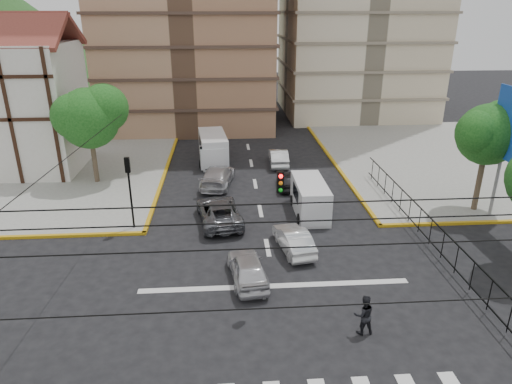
{
  "coord_description": "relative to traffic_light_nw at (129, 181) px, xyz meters",
  "views": [
    {
      "loc": [
        -2.21,
        -17.3,
        12.37
      ],
      "look_at": [
        -0.75,
        3.42,
        4.0
      ],
      "focal_mm": 32.0,
      "sensor_mm": 36.0,
      "label": 1
    }
  ],
  "objects": [
    {
      "name": "ground",
      "position": [
        7.8,
        -7.8,
        -3.11
      ],
      "size": [
        160.0,
        160.0,
        0.0
      ],
      "primitive_type": "plane",
      "color": "black",
      "rests_on": "ground"
    },
    {
      "name": "sidewalk_nw",
      "position": [
        -12.2,
        12.2,
        -3.04
      ],
      "size": [
        26.0,
        26.0,
        0.15
      ],
      "primitive_type": "cube",
      "color": "gray",
      "rests_on": "ground"
    },
    {
      "name": "sidewalk_ne",
      "position": [
        27.8,
        12.2,
        -3.04
      ],
      "size": [
        26.0,
        26.0,
        0.15
      ],
      "primitive_type": "cube",
      "color": "gray",
      "rests_on": "ground"
    },
    {
      "name": "stop_line",
      "position": [
        7.8,
        -6.6,
        -3.11
      ],
      "size": [
        13.0,
        0.4,
        0.01
      ],
      "primitive_type": "cube",
      "color": "silver",
      "rests_on": "ground"
    },
    {
      "name": "tudor_building",
      "position": [
        -11.2,
        12.2,
        2.14
      ],
      "size": [
        10.8,
        8.05,
        12.23
      ],
      "color": "silver",
      "rests_on": "ground"
    },
    {
      "name": "park_fence",
      "position": [
        16.8,
        -3.3,
        -3.11
      ],
      "size": [
        0.1,
        22.5,
        1.66
      ],
      "primitive_type": null,
      "color": "black",
      "rests_on": "ground"
    },
    {
      "name": "tree_park_c",
      "position": [
        21.89,
        1.21,
        2.22
      ],
      "size": [
        4.65,
        3.8,
        7.25
      ],
      "color": "#473828",
      "rests_on": "ground"
    },
    {
      "name": "tree_tudor",
      "position": [
        -4.1,
        8.21,
        2.11
      ],
      "size": [
        5.39,
        4.4,
        7.43
      ],
      "color": "#473828",
      "rests_on": "ground"
    },
    {
      "name": "traffic_light_nw",
      "position": [
        0.0,
        0.0,
        0.0
      ],
      "size": [
        0.28,
        0.22,
        4.4
      ],
      "color": "black",
      "rests_on": "ground"
    },
    {
      "name": "traffic_light_hanging",
      "position": [
        7.8,
        -9.84,
        2.79
      ],
      "size": [
        18.0,
        9.12,
        0.92
      ],
      "color": "black",
      "rests_on": "ground"
    },
    {
      "name": "van_right_lane",
      "position": [
        10.95,
        1.36,
        -2.07
      ],
      "size": [
        2.02,
        4.76,
        2.15
      ],
      "rotation": [
        0.0,
        0.0,
        0.0
      ],
      "color": "silver",
      "rests_on": "ground"
    },
    {
      "name": "van_left_lane",
      "position": [
        4.55,
        12.54,
        -1.92
      ],
      "size": [
        2.69,
        5.65,
        2.46
      ],
      "rotation": [
        0.0,
        0.0,
        0.11
      ],
      "color": "silver",
      "rests_on": "ground"
    },
    {
      "name": "car_silver_front_left",
      "position": [
        6.52,
        -5.99,
        -2.42
      ],
      "size": [
        2.12,
        4.22,
        1.38
      ],
      "primitive_type": "imported",
      "rotation": [
        0.0,
        0.0,
        3.26
      ],
      "color": "silver",
      "rests_on": "ground"
    },
    {
      "name": "car_white_front_right",
      "position": [
        9.19,
        -3.18,
        -2.46
      ],
      "size": [
        2.03,
        4.12,
        1.3
      ],
      "primitive_type": "imported",
      "rotation": [
        0.0,
        0.0,
        3.31
      ],
      "color": "white",
      "rests_on": "ground"
    },
    {
      "name": "car_grey_mid_left",
      "position": [
        5.1,
        0.69,
        -2.39
      ],
      "size": [
        3.17,
        5.53,
        1.45
      ],
      "primitive_type": "imported",
      "rotation": [
        0.0,
        0.0,
        3.29
      ],
      "color": "slate",
      "rests_on": "ground"
    },
    {
      "name": "car_silver_rear_left",
      "position": [
        4.97,
        7.08,
        -2.36
      ],
      "size": [
        2.93,
        5.44,
        1.5
      ],
      "primitive_type": "imported",
      "rotation": [
        0.0,
        0.0,
        2.97
      ],
      "color": "#BBBAC0",
      "rests_on": "ground"
    },
    {
      "name": "car_darkgrey_mid_right",
      "position": [
        10.12,
        6.26,
        -2.5
      ],
      "size": [
        1.76,
        3.71,
        1.23
      ],
      "primitive_type": "imported",
      "rotation": [
        0.0,
        0.0,
        3.05
      ],
      "color": "#262628",
      "rests_on": "ground"
    },
    {
      "name": "car_white_rear_right",
      "position": [
        10.08,
        11.58,
        -2.42
      ],
      "size": [
        1.59,
        4.25,
        1.39
      ],
      "primitive_type": "imported",
      "rotation": [
        0.0,
        0.0,
        3.11
      ],
      "color": "white",
      "rests_on": "ground"
    },
    {
      "name": "pedestrian_crosswalk",
      "position": [
        11.01,
        -10.21,
        -2.24
      ],
      "size": [
        0.88,
        0.7,
        1.75
      ],
      "primitive_type": "imported",
      "rotation": [
        0.0,
        0.0,
        3.19
      ],
      "color": "black",
      "rests_on": "ground"
    }
  ]
}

